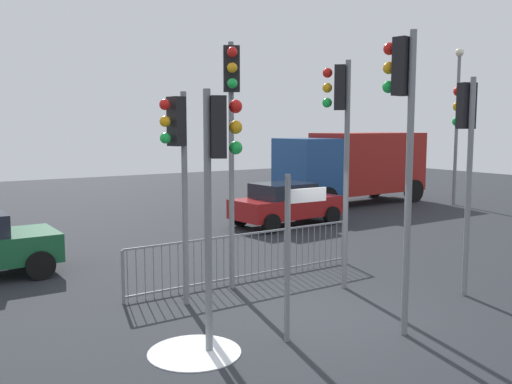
{
  "coord_description": "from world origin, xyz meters",
  "views": [
    {
      "loc": [
        -6.42,
        -7.41,
        3.39
      ],
      "look_at": [
        0.13,
        2.71,
        1.97
      ],
      "focal_mm": 39.34,
      "sensor_mm": 36.0,
      "label": 1
    }
  ],
  "objects_px": {
    "traffic_light_mid_right": "(178,150)",
    "traffic_light_foreground_left": "(340,123)",
    "traffic_light_rear_left": "(232,111)",
    "delivery_truck": "(353,164)",
    "street_lamp": "(457,110)",
    "traffic_light_rear_right": "(218,161)",
    "car_red_mid": "(285,203)",
    "traffic_light_foreground_right": "(403,115)",
    "traffic_light_mid_left": "(466,137)",
    "direction_sign_post": "(291,248)"
  },
  "relations": [
    {
      "from": "traffic_light_foreground_right",
      "to": "direction_sign_post",
      "type": "height_order",
      "value": "traffic_light_foreground_right"
    },
    {
      "from": "direction_sign_post",
      "to": "car_red_mid",
      "type": "relative_size",
      "value": 0.68
    },
    {
      "from": "traffic_light_foreground_right",
      "to": "car_red_mid",
      "type": "distance_m",
      "value": 10.52
    },
    {
      "from": "traffic_light_rear_right",
      "to": "traffic_light_rear_left",
      "type": "bearing_deg",
      "value": 171.5
    },
    {
      "from": "traffic_light_rear_right",
      "to": "car_red_mid",
      "type": "xyz_separation_m",
      "value": [
        7.18,
        8.22,
        -2.11
      ]
    },
    {
      "from": "traffic_light_foreground_right",
      "to": "traffic_light_rear_left",
      "type": "bearing_deg",
      "value": 94.19
    },
    {
      "from": "traffic_light_rear_left",
      "to": "street_lamp",
      "type": "bearing_deg",
      "value": -131.55
    },
    {
      "from": "traffic_light_rear_right",
      "to": "traffic_light_foreground_right",
      "type": "distance_m",
      "value": 3.06
    },
    {
      "from": "traffic_light_foreground_left",
      "to": "traffic_light_mid_right",
      "type": "xyz_separation_m",
      "value": [
        -3.31,
        0.72,
        -0.5
      ]
    },
    {
      "from": "car_red_mid",
      "to": "delivery_truck",
      "type": "distance_m",
      "value": 6.52
    },
    {
      "from": "traffic_light_mid_right",
      "to": "street_lamp",
      "type": "xyz_separation_m",
      "value": [
        15.91,
        6.11,
        1.13
      ]
    },
    {
      "from": "traffic_light_rear_left",
      "to": "car_red_mid",
      "type": "relative_size",
      "value": 1.29
    },
    {
      "from": "delivery_truck",
      "to": "street_lamp",
      "type": "xyz_separation_m",
      "value": [
        3.39,
        -2.71,
        2.35
      ]
    },
    {
      "from": "traffic_light_foreground_right",
      "to": "traffic_light_rear_right",
      "type": "bearing_deg",
      "value": 149.45
    },
    {
      "from": "traffic_light_rear_left",
      "to": "delivery_truck",
      "type": "distance_m",
      "value": 14.16
    },
    {
      "from": "traffic_light_mid_right",
      "to": "car_red_mid",
      "type": "height_order",
      "value": "traffic_light_mid_right"
    },
    {
      "from": "traffic_light_mid_right",
      "to": "direction_sign_post",
      "type": "height_order",
      "value": "traffic_light_mid_right"
    },
    {
      "from": "traffic_light_mid_right",
      "to": "direction_sign_post",
      "type": "relative_size",
      "value": 1.51
    },
    {
      "from": "traffic_light_mid_left",
      "to": "delivery_truck",
      "type": "height_order",
      "value": "traffic_light_mid_left"
    },
    {
      "from": "traffic_light_mid_right",
      "to": "traffic_light_foreground_left",
      "type": "bearing_deg",
      "value": -113.02
    },
    {
      "from": "traffic_light_rear_left",
      "to": "street_lamp",
      "type": "xyz_separation_m",
      "value": [
        14.55,
        5.78,
        0.38
      ]
    },
    {
      "from": "traffic_light_rear_right",
      "to": "street_lamp",
      "type": "bearing_deg",
      "value": 142.88
    },
    {
      "from": "car_red_mid",
      "to": "traffic_light_foreground_right",
      "type": "bearing_deg",
      "value": -120.08
    },
    {
      "from": "traffic_light_foreground_right",
      "to": "street_lamp",
      "type": "distance_m",
      "value": 16.43
    },
    {
      "from": "delivery_truck",
      "to": "street_lamp",
      "type": "bearing_deg",
      "value": 139.51
    },
    {
      "from": "traffic_light_foreground_left",
      "to": "delivery_truck",
      "type": "distance_m",
      "value": 13.37
    },
    {
      "from": "traffic_light_mid_right",
      "to": "car_red_mid",
      "type": "xyz_separation_m",
      "value": [
        6.76,
        5.93,
        -2.19
      ]
    },
    {
      "from": "traffic_light_mid_right",
      "to": "traffic_light_foreground_right",
      "type": "xyz_separation_m",
      "value": [
        2.41,
        -3.23,
        0.61
      ]
    },
    {
      "from": "traffic_light_mid_left",
      "to": "traffic_light_foreground_left",
      "type": "bearing_deg",
      "value": 150.35
    },
    {
      "from": "street_lamp",
      "to": "traffic_light_rear_right",
      "type": "bearing_deg",
      "value": -152.78
    },
    {
      "from": "traffic_light_rear_left",
      "to": "delivery_truck",
      "type": "xyz_separation_m",
      "value": [
        11.16,
        8.49,
        -1.96
      ]
    },
    {
      "from": "traffic_light_mid_left",
      "to": "direction_sign_post",
      "type": "xyz_separation_m",
      "value": [
        -4.4,
        -0.17,
        -1.68
      ]
    },
    {
      "from": "traffic_light_mid_right",
      "to": "direction_sign_post",
      "type": "bearing_deg",
      "value": -174.92
    },
    {
      "from": "traffic_light_mid_right",
      "to": "traffic_light_foreground_right",
      "type": "distance_m",
      "value": 4.07
    },
    {
      "from": "traffic_light_rear_right",
      "to": "traffic_light_rear_left",
      "type": "xyz_separation_m",
      "value": [
        1.78,
        2.63,
        0.82
      ]
    },
    {
      "from": "traffic_light_foreground_left",
      "to": "traffic_light_mid_left",
      "type": "height_order",
      "value": "traffic_light_foreground_left"
    },
    {
      "from": "car_red_mid",
      "to": "delivery_truck",
      "type": "height_order",
      "value": "delivery_truck"
    },
    {
      "from": "traffic_light_mid_left",
      "to": "car_red_mid",
      "type": "height_order",
      "value": "traffic_light_mid_left"
    },
    {
      "from": "traffic_light_foreground_left",
      "to": "traffic_light_mid_left",
      "type": "relative_size",
      "value": 1.09
    },
    {
      "from": "traffic_light_rear_left",
      "to": "traffic_light_mid_right",
      "type": "bearing_deg",
      "value": 40.68
    },
    {
      "from": "traffic_light_mid_left",
      "to": "traffic_light_mid_right",
      "type": "relative_size",
      "value": 1.08
    },
    {
      "from": "traffic_light_rear_right",
      "to": "traffic_light_foreground_right",
      "type": "relative_size",
      "value": 0.81
    },
    {
      "from": "street_lamp",
      "to": "traffic_light_rear_left",
      "type": "bearing_deg",
      "value": -158.35
    },
    {
      "from": "traffic_light_mid_left",
      "to": "car_red_mid",
      "type": "xyz_separation_m",
      "value": [
        1.63,
        8.31,
        -2.41
      ]
    },
    {
      "from": "traffic_light_foreground_left",
      "to": "traffic_light_mid_right",
      "type": "bearing_deg",
      "value": 119.06
    },
    {
      "from": "car_red_mid",
      "to": "direction_sign_post",
      "type": "bearing_deg",
      "value": -130.09
    },
    {
      "from": "traffic_light_rear_left",
      "to": "car_red_mid",
      "type": "xyz_separation_m",
      "value": [
        5.4,
        5.59,
        -2.94
      ]
    },
    {
      "from": "traffic_light_mid_left",
      "to": "traffic_light_rear_left",
      "type": "distance_m",
      "value": 4.68
    },
    {
      "from": "direction_sign_post",
      "to": "traffic_light_rear_left",
      "type": "bearing_deg",
      "value": 78.61
    },
    {
      "from": "traffic_light_mid_left",
      "to": "car_red_mid",
      "type": "distance_m",
      "value": 8.81
    }
  ]
}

